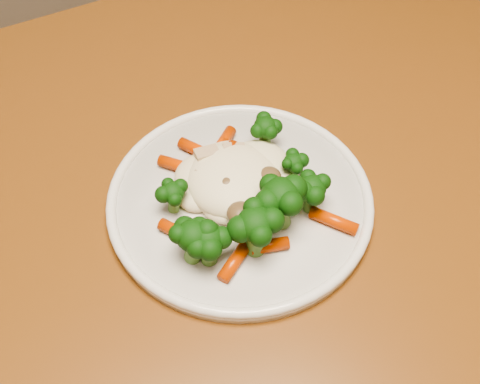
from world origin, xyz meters
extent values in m
cube|color=brown|center=(0.13, 0.06, 0.73)|extent=(1.36, 0.98, 0.04)
cube|color=brown|center=(0.67, 0.49, 0.35)|extent=(0.07, 0.07, 0.71)
cylinder|color=white|center=(0.13, 0.09, 0.76)|extent=(0.25, 0.25, 0.01)
ellipsoid|color=#FAEFC8|center=(0.13, 0.11, 0.78)|extent=(0.11, 0.10, 0.04)
ellipsoid|color=black|center=(0.07, 0.05, 0.78)|extent=(0.05, 0.05, 0.04)
ellipsoid|color=black|center=(0.12, 0.04, 0.79)|extent=(0.05, 0.05, 0.05)
ellipsoid|color=black|center=(0.15, 0.05, 0.79)|extent=(0.06, 0.06, 0.05)
ellipsoid|color=black|center=(0.19, 0.06, 0.78)|extent=(0.04, 0.04, 0.04)
ellipsoid|color=black|center=(0.19, 0.10, 0.78)|extent=(0.03, 0.03, 0.03)
ellipsoid|color=black|center=(0.18, 0.15, 0.78)|extent=(0.04, 0.04, 0.03)
ellipsoid|color=black|center=(0.07, 0.11, 0.78)|extent=(0.04, 0.04, 0.03)
ellipsoid|color=black|center=(0.08, 0.04, 0.78)|extent=(0.05, 0.05, 0.04)
cylinder|color=#DA4405|center=(0.09, 0.15, 0.77)|extent=(0.05, 0.04, 0.01)
cylinder|color=#DA4405|center=(0.14, 0.16, 0.77)|extent=(0.04, 0.04, 0.01)
cylinder|color=#DA4405|center=(0.17, 0.12, 0.77)|extent=(0.05, 0.04, 0.01)
cylinder|color=#DA4405|center=(0.06, 0.07, 0.77)|extent=(0.03, 0.04, 0.01)
cylinder|color=#DA4405|center=(0.10, 0.03, 0.77)|extent=(0.04, 0.03, 0.01)
cylinder|color=#DA4405|center=(0.13, 0.03, 0.77)|extent=(0.04, 0.02, 0.01)
cylinder|color=#DA4405|center=(0.20, 0.03, 0.77)|extent=(0.04, 0.04, 0.01)
cylinder|color=#DA4405|center=(0.15, 0.10, 0.78)|extent=(0.02, 0.05, 0.01)
cylinder|color=#DA4405|center=(0.13, 0.13, 0.78)|extent=(0.03, 0.04, 0.01)
cylinder|color=#DA4405|center=(0.11, 0.16, 0.77)|extent=(0.04, 0.04, 0.01)
cylinder|color=#DA4405|center=(0.13, 0.15, 0.77)|extent=(0.03, 0.04, 0.01)
ellipsoid|color=brown|center=(0.13, 0.11, 0.78)|extent=(0.03, 0.03, 0.02)
ellipsoid|color=brown|center=(0.16, 0.09, 0.78)|extent=(0.02, 0.02, 0.02)
ellipsoid|color=brown|center=(0.12, 0.10, 0.78)|extent=(0.02, 0.02, 0.02)
ellipsoid|color=brown|center=(0.12, 0.06, 0.78)|extent=(0.03, 0.03, 0.02)
cube|color=tan|center=(0.12, 0.14, 0.78)|extent=(0.02, 0.02, 0.01)
cube|color=tan|center=(0.14, 0.14, 0.78)|extent=(0.02, 0.02, 0.01)
cube|color=tan|center=(0.11, 0.12, 0.78)|extent=(0.02, 0.02, 0.01)
camera|label=1|loc=(0.00, -0.24, 1.21)|focal=45.00mm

